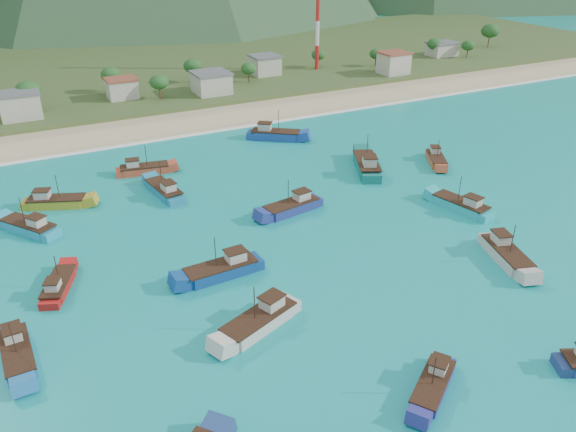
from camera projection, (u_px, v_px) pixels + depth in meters
name	position (u px, v px, depth m)	size (l,w,h in m)	color
ground	(301.00, 309.00, 69.83)	(600.00, 600.00, 0.00)	#0C8C8B
beach	(143.00, 128.00, 132.35)	(400.00, 18.00, 1.20)	beige
land	(96.00, 74.00, 180.63)	(400.00, 110.00, 2.40)	#385123
surf_line	(154.00, 140.00, 124.83)	(400.00, 2.50, 0.08)	white
village	(119.00, 88.00, 147.47)	(218.63, 26.62, 7.19)	beige
vegetation	(105.00, 84.00, 148.19)	(280.41, 25.81, 8.80)	#235623
boat_0	(436.00, 160.00, 112.90)	(6.93, 9.37, 5.45)	#BD4B2C
boat_1	(56.00, 203.00, 95.03)	(10.81, 6.72, 6.15)	#AE9323
boat_2	(506.00, 255.00, 79.84)	(6.26, 11.29, 6.40)	#BAB0A8
boat_3	(260.00, 321.00, 66.33)	(11.53, 7.10, 6.56)	beige
boat_5	(433.00, 386.00, 57.36)	(8.81, 7.16, 5.24)	navy
boat_7	(275.00, 135.00, 125.29)	(11.74, 9.90, 7.06)	#1D4599
boat_16	(292.00, 207.00, 93.34)	(11.11, 4.95, 6.34)	navy
boat_18	(18.00, 354.00, 61.43)	(3.41, 10.08, 5.88)	#2272BB
boat_20	(223.00, 270.00, 76.16)	(11.21, 3.82, 6.53)	navy
boat_21	(461.00, 206.00, 93.74)	(5.51, 11.07, 6.28)	#1DB1BA
boat_23	(30.00, 228.00, 87.08)	(8.61, 10.28, 6.17)	#1E98BE
boat_24	(59.00, 287.00, 73.15)	(5.76, 9.13, 5.20)	#AF1714
boat_25	(367.00, 166.00, 108.88)	(8.87, 13.19, 7.56)	#0F6761
boat_27	(144.00, 170.00, 107.88)	(10.47, 4.81, 5.96)	#BB442A
boat_28	(165.00, 191.00, 99.02)	(4.65, 10.99, 6.29)	teal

